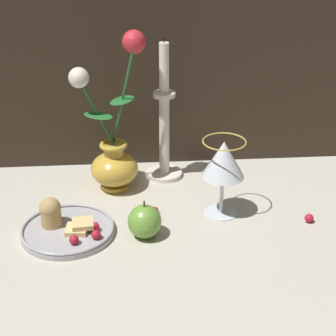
# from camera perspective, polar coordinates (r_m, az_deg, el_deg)

# --- Properties ---
(ground_plane) EXTENTS (2.40, 2.40, 0.00)m
(ground_plane) POSITION_cam_1_polar(r_m,az_deg,el_deg) (1.19, 1.31, -4.30)
(ground_plane) COLOR #B7B2A3
(ground_plane) RESTS_ON ground
(vase) EXTENTS (0.16, 0.11, 0.35)m
(vase) POSITION_cam_1_polar(r_m,az_deg,el_deg) (1.24, -5.51, 1.98)
(vase) COLOR gold
(vase) RESTS_ON ground_plane
(plate_with_pastries) EXTENTS (0.19, 0.19, 0.07)m
(plate_with_pastries) POSITION_cam_1_polar(r_m,az_deg,el_deg) (1.13, -10.37, -5.88)
(plate_with_pastries) COLOR #A3A3A8
(plate_with_pastries) RESTS_ON ground_plane
(wine_glass) EXTENTS (0.09, 0.09, 0.17)m
(wine_glass) POSITION_cam_1_polar(r_m,az_deg,el_deg) (1.13, 5.65, 0.65)
(wine_glass) COLOR silver
(wine_glass) RESTS_ON ground_plane
(candlestick) EXTENTS (0.08, 0.08, 0.33)m
(candlestick) POSITION_cam_1_polar(r_m,az_deg,el_deg) (1.28, -0.38, 4.00)
(candlestick) COLOR silver
(candlestick) RESTS_ON ground_plane
(apple_beside_vase) EXTENTS (0.07, 0.07, 0.08)m
(apple_beside_vase) POSITION_cam_1_polar(r_m,az_deg,el_deg) (1.09, -2.39, -5.45)
(apple_beside_vase) COLOR #669938
(apple_beside_vase) RESTS_ON ground_plane
(berry_near_plate) EXTENTS (0.01, 0.01, 0.01)m
(berry_near_plate) POSITION_cam_1_polar(r_m,az_deg,el_deg) (1.18, -1.33, -4.30)
(berry_near_plate) COLOR #AD192D
(berry_near_plate) RESTS_ON ground_plane
(berry_front_center) EXTENTS (0.02, 0.02, 0.02)m
(berry_front_center) POSITION_cam_1_polar(r_m,az_deg,el_deg) (1.18, 14.14, -4.97)
(berry_front_center) COLOR #AD192D
(berry_front_center) RESTS_ON ground_plane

